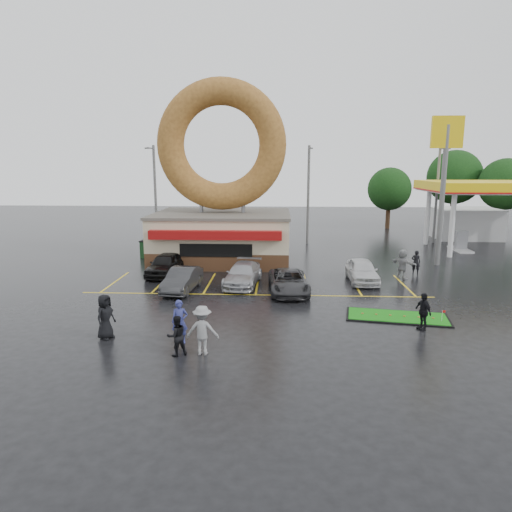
{
  "coord_description": "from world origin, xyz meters",
  "views": [
    {
      "loc": [
        1.22,
        -21.5,
        7.22
      ],
      "look_at": [
        0.01,
        3.65,
        2.2
      ],
      "focal_mm": 32.0,
      "sensor_mm": 36.0,
      "label": 1
    }
  ],
  "objects_px": {
    "dumpster": "(153,249)",
    "putting_green": "(397,317)",
    "streetlight_left": "(155,192)",
    "gas_station": "(485,205)",
    "person_blue": "(180,322)",
    "car_black": "(166,264)",
    "donut_shop": "(222,202)",
    "streetlight_right": "(437,192)",
    "car_white": "(362,271)",
    "car_silver": "(243,274)",
    "person_cameraman": "(423,311)",
    "shell_sign": "(445,163)",
    "car_dgrey": "(182,280)",
    "streetlight_mid": "(308,192)",
    "car_grey": "(289,282)"
  },
  "relations": [
    {
      "from": "streetlight_right",
      "to": "car_silver",
      "type": "height_order",
      "value": "streetlight_right"
    },
    {
      "from": "donut_shop",
      "to": "streetlight_right",
      "type": "height_order",
      "value": "donut_shop"
    },
    {
      "from": "car_white",
      "to": "car_black",
      "type": "bearing_deg",
      "value": 174.48
    },
    {
      "from": "streetlight_right",
      "to": "car_black",
      "type": "bearing_deg",
      "value": -147.64
    },
    {
      "from": "donut_shop",
      "to": "streetlight_left",
      "type": "height_order",
      "value": "donut_shop"
    },
    {
      "from": "car_black",
      "to": "dumpster",
      "type": "relative_size",
      "value": 2.42
    },
    {
      "from": "car_dgrey",
      "to": "person_blue",
      "type": "height_order",
      "value": "person_blue"
    },
    {
      "from": "car_silver",
      "to": "streetlight_left",
      "type": "bearing_deg",
      "value": 129.34
    },
    {
      "from": "car_grey",
      "to": "person_cameraman",
      "type": "relative_size",
      "value": 2.77
    },
    {
      "from": "shell_sign",
      "to": "person_cameraman",
      "type": "height_order",
      "value": "shell_sign"
    },
    {
      "from": "streetlight_mid",
      "to": "car_black",
      "type": "bearing_deg",
      "value": -128.01
    },
    {
      "from": "putting_green",
      "to": "dumpster",
      "type": "bearing_deg",
      "value": 138.34
    },
    {
      "from": "streetlight_left",
      "to": "gas_station",
      "type": "bearing_deg",
      "value": 1.95
    },
    {
      "from": "car_dgrey",
      "to": "person_cameraman",
      "type": "distance_m",
      "value": 13.37
    },
    {
      "from": "streetlight_right",
      "to": "person_blue",
      "type": "height_order",
      "value": "streetlight_right"
    },
    {
      "from": "shell_sign",
      "to": "car_dgrey",
      "type": "relative_size",
      "value": 2.58
    },
    {
      "from": "gas_station",
      "to": "streetlight_left",
      "type": "xyz_separation_m",
      "value": [
        -30.0,
        -1.02,
        1.08
      ]
    },
    {
      "from": "donut_shop",
      "to": "car_grey",
      "type": "xyz_separation_m",
      "value": [
        4.87,
        -8.99,
        -3.81
      ]
    },
    {
      "from": "car_dgrey",
      "to": "car_silver",
      "type": "height_order",
      "value": "car_dgrey"
    },
    {
      "from": "streetlight_mid",
      "to": "car_dgrey",
      "type": "xyz_separation_m",
      "value": [
        -8.31,
        -16.87,
        -4.1
      ]
    },
    {
      "from": "streetlight_left",
      "to": "streetlight_mid",
      "type": "relative_size",
      "value": 1.0
    },
    {
      "from": "streetlight_mid",
      "to": "shell_sign",
      "type": "bearing_deg",
      "value": -44.73
    },
    {
      "from": "streetlight_left",
      "to": "car_dgrey",
      "type": "distance_m",
      "value": 17.35
    },
    {
      "from": "car_silver",
      "to": "car_white",
      "type": "height_order",
      "value": "car_white"
    },
    {
      "from": "donut_shop",
      "to": "car_black",
      "type": "relative_size",
      "value": 3.1
    },
    {
      "from": "donut_shop",
      "to": "streetlight_mid",
      "type": "height_order",
      "value": "donut_shop"
    },
    {
      "from": "streetlight_left",
      "to": "streetlight_mid",
      "type": "xyz_separation_m",
      "value": [
        14.0,
        1.0,
        0.0
      ]
    },
    {
      "from": "donut_shop",
      "to": "streetlight_mid",
      "type": "xyz_separation_m",
      "value": [
        7.0,
        7.95,
        0.32
      ]
    },
    {
      "from": "car_white",
      "to": "car_silver",
      "type": "bearing_deg",
      "value": -171.87
    },
    {
      "from": "donut_shop",
      "to": "car_dgrey",
      "type": "xyz_separation_m",
      "value": [
        -1.31,
        -8.93,
        -3.79
      ]
    },
    {
      "from": "gas_station",
      "to": "shell_sign",
      "type": "bearing_deg",
      "value": -128.07
    },
    {
      "from": "gas_station",
      "to": "shell_sign",
      "type": "distance_m",
      "value": 11.93
    },
    {
      "from": "donut_shop",
      "to": "streetlight_left",
      "type": "xyz_separation_m",
      "value": [
        -7.0,
        6.95,
        0.32
      ]
    },
    {
      "from": "car_black",
      "to": "dumpster",
      "type": "xyz_separation_m",
      "value": [
        -2.44,
        5.95,
        -0.09
      ]
    },
    {
      "from": "donut_shop",
      "to": "gas_station",
      "type": "relative_size",
      "value": 0.99
    },
    {
      "from": "streetlight_left",
      "to": "person_blue",
      "type": "height_order",
      "value": "streetlight_left"
    },
    {
      "from": "streetlight_mid",
      "to": "car_black",
      "type": "height_order",
      "value": "streetlight_mid"
    },
    {
      "from": "dumpster",
      "to": "putting_green",
      "type": "xyz_separation_m",
      "value": [
        15.7,
        -13.96,
        -0.61
      ]
    },
    {
      "from": "car_silver",
      "to": "person_cameraman",
      "type": "bearing_deg",
      "value": -33.58
    },
    {
      "from": "person_blue",
      "to": "putting_green",
      "type": "height_order",
      "value": "person_blue"
    },
    {
      "from": "streetlight_mid",
      "to": "streetlight_right",
      "type": "bearing_deg",
      "value": 4.76
    },
    {
      "from": "streetlight_left",
      "to": "streetlight_mid",
      "type": "distance_m",
      "value": 14.04
    },
    {
      "from": "car_dgrey",
      "to": "dumpster",
      "type": "bearing_deg",
      "value": 120.51
    },
    {
      "from": "car_white",
      "to": "person_blue",
      "type": "bearing_deg",
      "value": -131.75
    },
    {
      "from": "shell_sign",
      "to": "car_silver",
      "type": "height_order",
      "value": "shell_sign"
    },
    {
      "from": "gas_station",
      "to": "streetlight_mid",
      "type": "xyz_separation_m",
      "value": [
        -16.0,
        -0.02,
        1.08
      ]
    },
    {
      "from": "shell_sign",
      "to": "streetlight_left",
      "type": "bearing_deg",
      "value": 161.01
    },
    {
      "from": "donut_shop",
      "to": "streetlight_right",
      "type": "bearing_deg",
      "value": 25.21
    },
    {
      "from": "car_white",
      "to": "putting_green",
      "type": "distance_m",
      "value": 6.87
    },
    {
      "from": "streetlight_left",
      "to": "car_silver",
      "type": "relative_size",
      "value": 1.95
    }
  ]
}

